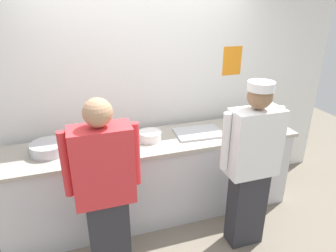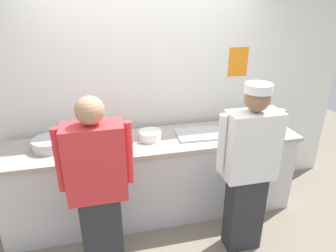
{
  "view_description": "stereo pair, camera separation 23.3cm",
  "coord_description": "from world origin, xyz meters",
  "px_view_note": "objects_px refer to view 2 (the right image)",
  "views": [
    {
      "loc": [
        -0.74,
        -2.41,
        2.31
      ],
      "look_at": [
        0.15,
        0.31,
        1.09
      ],
      "focal_mm": 32.18,
      "sensor_mm": 36.0,
      "label": 1
    },
    {
      "loc": [
        -0.52,
        -2.48,
        2.31
      ],
      "look_at": [
        0.15,
        0.31,
        1.09
      ],
      "focal_mm": 32.18,
      "sensor_mm": 36.0,
      "label": 2
    }
  ],
  "objects_px": {
    "squeeze_bottle_primary": "(94,132)",
    "plate_stack_rear": "(150,135)",
    "mixing_bowl_steel": "(50,144)",
    "chef_near_left": "(98,188)",
    "chef_center": "(249,167)",
    "ramekin_orange_sauce": "(79,139)",
    "plate_stack_front": "(241,123)",
    "squeeze_bottle_spare": "(236,124)",
    "sheet_tray": "(200,134)",
    "squeeze_bottle_secondary": "(119,134)",
    "ramekin_yellow_sauce": "(102,144)",
    "chefs_knife": "(135,143)"
  },
  "relations": [
    {
      "from": "sheet_tray",
      "to": "squeeze_bottle_secondary",
      "type": "height_order",
      "value": "squeeze_bottle_secondary"
    },
    {
      "from": "plate_stack_front",
      "to": "ramekin_yellow_sauce",
      "type": "distance_m",
      "value": 1.6
    },
    {
      "from": "plate_stack_front",
      "to": "sheet_tray",
      "type": "height_order",
      "value": "plate_stack_front"
    },
    {
      "from": "chef_center",
      "to": "plate_stack_front",
      "type": "distance_m",
      "value": 0.88
    },
    {
      "from": "chef_center",
      "to": "ramekin_yellow_sauce",
      "type": "distance_m",
      "value": 1.45
    },
    {
      "from": "squeeze_bottle_primary",
      "to": "plate_stack_rear",
      "type": "bearing_deg",
      "value": -11.0
    },
    {
      "from": "ramekin_orange_sauce",
      "to": "mixing_bowl_steel",
      "type": "bearing_deg",
      "value": -156.87
    },
    {
      "from": "plate_stack_rear",
      "to": "mixing_bowl_steel",
      "type": "height_order",
      "value": "mixing_bowl_steel"
    },
    {
      "from": "mixing_bowl_steel",
      "to": "ramekin_yellow_sauce",
      "type": "xyz_separation_m",
      "value": [
        0.5,
        -0.06,
        -0.03
      ]
    },
    {
      "from": "plate_stack_rear",
      "to": "chefs_knife",
      "type": "height_order",
      "value": "plate_stack_rear"
    },
    {
      "from": "mixing_bowl_steel",
      "to": "squeeze_bottle_primary",
      "type": "bearing_deg",
      "value": 11.45
    },
    {
      "from": "chef_near_left",
      "to": "squeeze_bottle_primary",
      "type": "relative_size",
      "value": 7.96
    },
    {
      "from": "ramekin_orange_sauce",
      "to": "chefs_knife",
      "type": "xyz_separation_m",
      "value": [
        0.56,
        -0.2,
        -0.02
      ]
    },
    {
      "from": "squeeze_bottle_primary",
      "to": "ramekin_yellow_sauce",
      "type": "height_order",
      "value": "squeeze_bottle_primary"
    },
    {
      "from": "squeeze_bottle_secondary",
      "to": "ramekin_orange_sauce",
      "type": "bearing_deg",
      "value": 159.83
    },
    {
      "from": "squeeze_bottle_spare",
      "to": "ramekin_orange_sauce",
      "type": "height_order",
      "value": "squeeze_bottle_spare"
    },
    {
      "from": "plate_stack_front",
      "to": "squeeze_bottle_spare",
      "type": "distance_m",
      "value": 0.18
    },
    {
      "from": "chef_center",
      "to": "chefs_knife",
      "type": "bearing_deg",
      "value": 145.42
    },
    {
      "from": "chef_center",
      "to": "chefs_knife",
      "type": "height_order",
      "value": "chef_center"
    },
    {
      "from": "sheet_tray",
      "to": "squeeze_bottle_primary",
      "type": "height_order",
      "value": "squeeze_bottle_primary"
    },
    {
      "from": "squeeze_bottle_spare",
      "to": "chefs_knife",
      "type": "bearing_deg",
      "value": -177.63
    },
    {
      "from": "sheet_tray",
      "to": "chefs_knife",
      "type": "distance_m",
      "value": 0.72
    },
    {
      "from": "ramekin_yellow_sauce",
      "to": "squeeze_bottle_spare",
      "type": "bearing_deg",
      "value": 0.77
    },
    {
      "from": "plate_stack_front",
      "to": "squeeze_bottle_secondary",
      "type": "relative_size",
      "value": 1.08
    },
    {
      "from": "mixing_bowl_steel",
      "to": "chefs_knife",
      "type": "bearing_deg",
      "value": -5.73
    },
    {
      "from": "chef_center",
      "to": "squeeze_bottle_spare",
      "type": "height_order",
      "value": "chef_center"
    },
    {
      "from": "chefs_knife",
      "to": "squeeze_bottle_secondary",
      "type": "bearing_deg",
      "value": 163.0
    },
    {
      "from": "squeeze_bottle_primary",
      "to": "chefs_knife",
      "type": "distance_m",
      "value": 0.44
    },
    {
      "from": "plate_stack_front",
      "to": "mixing_bowl_steel",
      "type": "xyz_separation_m",
      "value": [
        -2.1,
        -0.08,
        0.01
      ]
    },
    {
      "from": "plate_stack_front",
      "to": "plate_stack_rear",
      "type": "xyz_separation_m",
      "value": [
        -1.1,
        -0.11,
        0.01
      ]
    },
    {
      "from": "sheet_tray",
      "to": "squeeze_bottle_spare",
      "type": "relative_size",
      "value": 2.6
    },
    {
      "from": "chef_center",
      "to": "ramekin_orange_sauce",
      "type": "relative_size",
      "value": 17.63
    },
    {
      "from": "squeeze_bottle_spare",
      "to": "chefs_knife",
      "type": "xyz_separation_m",
      "value": [
        -1.14,
        -0.05,
        -0.09
      ]
    },
    {
      "from": "chef_near_left",
      "to": "plate_stack_front",
      "type": "xyz_separation_m",
      "value": [
        1.66,
        0.81,
        0.09
      ]
    },
    {
      "from": "plate_stack_rear",
      "to": "squeeze_bottle_primary",
      "type": "relative_size",
      "value": 1.13
    },
    {
      "from": "plate_stack_rear",
      "to": "chef_near_left",
      "type": "bearing_deg",
      "value": -128.61
    },
    {
      "from": "plate_stack_rear",
      "to": "squeeze_bottle_spare",
      "type": "xyz_separation_m",
      "value": [
        0.97,
        -0.01,
        0.05
      ]
    },
    {
      "from": "chef_center",
      "to": "ramekin_orange_sauce",
      "type": "height_order",
      "value": "chef_center"
    },
    {
      "from": "sheet_tray",
      "to": "ramekin_yellow_sauce",
      "type": "xyz_separation_m",
      "value": [
        -1.05,
        -0.02,
        0.01
      ]
    },
    {
      "from": "chef_near_left",
      "to": "squeeze_bottle_secondary",
      "type": "height_order",
      "value": "chef_near_left"
    },
    {
      "from": "squeeze_bottle_secondary",
      "to": "sheet_tray",
      "type": "bearing_deg",
      "value": 0.1
    },
    {
      "from": "chef_near_left",
      "to": "plate_stack_rear",
      "type": "relative_size",
      "value": 7.03
    },
    {
      "from": "mixing_bowl_steel",
      "to": "chef_near_left",
      "type": "bearing_deg",
      "value": -59.01
    },
    {
      "from": "sheet_tray",
      "to": "squeeze_bottle_secondary",
      "type": "relative_size",
      "value": 2.41
    },
    {
      "from": "mixing_bowl_steel",
      "to": "squeeze_bottle_spare",
      "type": "relative_size",
      "value": 1.76
    },
    {
      "from": "mixing_bowl_steel",
      "to": "squeeze_bottle_primary",
      "type": "relative_size",
      "value": 1.64
    },
    {
      "from": "chef_near_left",
      "to": "ramekin_orange_sauce",
      "type": "bearing_deg",
      "value": 101.41
    },
    {
      "from": "ramekin_yellow_sauce",
      "to": "chefs_knife",
      "type": "xyz_separation_m",
      "value": [
        0.33,
        -0.03,
        -0.02
      ]
    },
    {
      "from": "squeeze_bottle_secondary",
      "to": "squeeze_bottle_spare",
      "type": "height_order",
      "value": "squeeze_bottle_secondary"
    },
    {
      "from": "ramekin_yellow_sauce",
      "to": "chefs_knife",
      "type": "bearing_deg",
      "value": -4.73
    }
  ]
}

